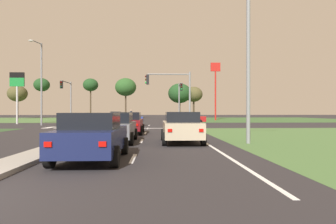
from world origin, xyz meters
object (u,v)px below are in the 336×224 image
at_px(treeline_fourth, 126,87).
at_px(car_red_second, 187,118).
at_px(car_teal_near, 116,116).
at_px(traffic_signal_far_left, 68,94).
at_px(street_lamp_second, 40,79).
at_px(treeline_second, 42,85).
at_px(traffic_signal_near_right, 173,89).
at_px(treeline_fifth, 180,93).
at_px(car_blue_fourth, 124,119).
at_px(car_maroon_fifth, 129,123).
at_px(treeline_near, 17,94).
at_px(treeline_third, 91,85).
at_px(treeline_sixth, 194,94).
at_px(car_grey_third, 116,127).
at_px(traffic_signal_far_right, 180,96).
at_px(car_navy_sixth, 92,136).
at_px(street_lamp_near, 253,50).
at_px(car_beige_seventh, 181,127).
at_px(pedestrian_at_median, 131,114).
at_px(fuel_price_totem, 17,86).
at_px(fastfood_pole_sign, 215,78).

bearing_deg(treeline_fourth, car_red_second, -69.79).
bearing_deg(car_teal_near, traffic_signal_far_left, 60.58).
height_order(traffic_signal_far_left, street_lamp_second, street_lamp_second).
height_order(car_red_second, treeline_second, treeline_second).
distance_m(traffic_signal_near_right, treeline_fifth, 39.35).
bearing_deg(street_lamp_second, car_blue_fourth, -5.16).
height_order(car_maroon_fifth, traffic_signal_far_left, traffic_signal_far_left).
xyz_separation_m(treeline_near, treeline_fourth, (25.28, -3.16, 1.34)).
height_order(car_blue_fourth, treeline_third, treeline_third).
bearing_deg(traffic_signal_far_left, street_lamp_second, -103.69).
distance_m(car_maroon_fifth, treeline_fourth, 45.89).
distance_m(car_maroon_fifth, treeline_sixth, 49.10).
height_order(car_teal_near, street_lamp_second, street_lamp_second).
relative_size(car_grey_third, traffic_signal_far_right, 0.83).
distance_m(car_grey_third, car_navy_sixth, 5.71).
bearing_deg(treeline_fifth, car_grey_third, -98.31).
bearing_deg(treeline_sixth, treeline_fourth, -171.13).
relative_size(street_lamp_near, treeline_third, 0.92).
bearing_deg(car_teal_near, car_maroon_fifth, 99.58).
bearing_deg(treeline_near, traffic_signal_far_left, -55.66).
distance_m(car_maroon_fifth, car_beige_seventh, 6.97).
xyz_separation_m(car_blue_fourth, pedestrian_at_median, (-0.44, 14.69, 0.42)).
relative_size(street_lamp_near, fuel_price_totem, 1.26).
distance_m(street_lamp_second, fuel_price_totem, 5.99).
distance_m(car_maroon_fifth, traffic_signal_near_right, 8.65).
bearing_deg(car_red_second, fastfood_pole_sign, 157.40).
relative_size(car_maroon_fifth, traffic_signal_far_left, 0.80).
bearing_deg(street_lamp_second, treeline_sixth, 57.26).
relative_size(car_grey_third, pedestrian_at_median, 2.61).
xyz_separation_m(car_teal_near, car_navy_sixth, (4.57, -39.61, -0.01)).
bearing_deg(fastfood_pole_sign, street_lamp_second, -140.69).
bearing_deg(traffic_signal_far_right, fastfood_pole_sign, 61.03).
distance_m(car_teal_near, treeline_fourth, 18.21).
bearing_deg(treeline_fourth, car_navy_sixth, -85.33).
bearing_deg(car_blue_fourth, traffic_signal_far_left, -128.41).
height_order(street_lamp_second, treeline_fourth, street_lamp_second).
bearing_deg(street_lamp_near, car_grey_third, 173.12).
bearing_deg(car_grey_third, treeline_near, 118.91).
xyz_separation_m(pedestrian_at_median, treeline_fifth, (9.53, 19.39, 4.57)).
relative_size(car_grey_third, car_blue_fourth, 1.08).
height_order(car_grey_third, traffic_signal_far_left, traffic_signal_far_left).
relative_size(car_beige_seventh, traffic_signal_far_right, 0.77).
xyz_separation_m(treeline_second, treeline_fourth, (19.20, -1.73, -0.54)).
relative_size(street_lamp_second, pedestrian_at_median, 5.40).
height_order(car_maroon_fifth, car_navy_sixth, car_navy_sixth).
distance_m(traffic_signal_near_right, fastfood_pole_sign, 27.82).
bearing_deg(treeline_sixth, car_red_second, -98.84).
height_order(car_navy_sixth, treeline_fourth, treeline_fourth).
distance_m(traffic_signal_far_right, treeline_third, 32.79).
distance_m(treeline_second, treeline_third, 11.21).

